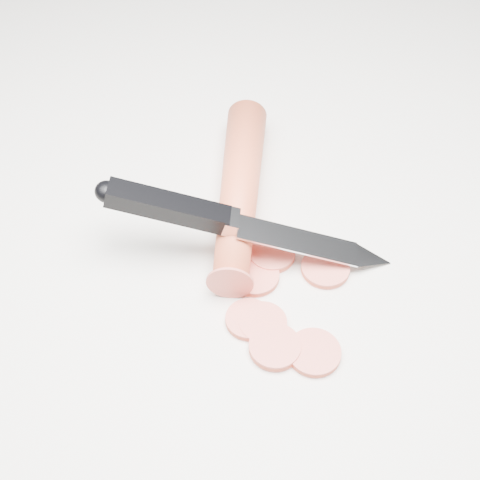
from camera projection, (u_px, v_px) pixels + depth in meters
name	position (u px, v px, depth m)	size (l,w,h in m)	color
ground	(254.00, 272.00, 0.52)	(2.40, 2.40, 0.00)	silver
carrot	(240.00, 190.00, 0.55)	(0.03, 0.03, 0.19)	#DA4927
carrot_slice_0	(249.00, 319.00, 0.49)	(0.03, 0.03, 0.01)	#DA5849
carrot_slice_1	(314.00, 353.00, 0.47)	(0.04, 0.04, 0.01)	#DA5849
carrot_slice_2	(254.00, 275.00, 0.51)	(0.04, 0.04, 0.01)	#DA5849
carrot_slice_3	(275.00, 347.00, 0.47)	(0.04, 0.04, 0.01)	#DA5849
carrot_slice_4	(325.00, 268.00, 0.52)	(0.04, 0.04, 0.01)	#DA5849
carrot_slice_5	(272.00, 253.00, 0.52)	(0.04, 0.04, 0.01)	#DA5849
carrot_slice_6	(263.00, 323.00, 0.48)	(0.04, 0.04, 0.01)	#DA5849
kitchen_knife	(248.00, 223.00, 0.50)	(0.21, 0.12, 0.07)	silver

